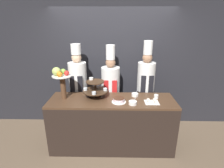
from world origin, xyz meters
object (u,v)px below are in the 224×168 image
(chef_center_right, at_px, (146,84))
(cake_round, at_px, (119,100))
(serving_bowl_far, at_px, (135,95))
(tiered_stand, at_px, (95,89))
(chef_center_left, at_px, (111,87))
(fruit_pedestal, at_px, (61,78))
(serving_bowl_near, at_px, (133,103))
(cake_square_tray, at_px, (152,102))
(chef_left, at_px, (78,84))
(cup_white, at_px, (156,97))

(chef_center_right, bearing_deg, cake_round, -130.12)
(cake_round, bearing_deg, serving_bowl_far, 40.68)
(tiered_stand, height_order, chef_center_right, chef_center_right)
(tiered_stand, xyz_separation_m, serving_bowl_far, (0.71, 0.06, -0.13))
(chef_center_left, relative_size, chef_center_right, 0.96)
(fruit_pedestal, bearing_deg, serving_bowl_near, -10.28)
(cake_square_tray, distance_m, chef_left, 1.51)
(serving_bowl_far, height_order, chef_left, chef_left)
(fruit_pedestal, distance_m, cake_square_tray, 1.58)
(serving_bowl_far, height_order, chef_center_left, chef_center_left)
(tiered_stand, distance_m, cake_round, 0.47)
(fruit_pedestal, distance_m, chef_center_right, 1.64)
(fruit_pedestal, xyz_separation_m, chef_center_left, (0.82, 0.52, -0.36))
(serving_bowl_far, bearing_deg, cake_square_tray, -46.04)
(serving_bowl_far, bearing_deg, tiered_stand, -175.20)
(cake_round, distance_m, serving_bowl_near, 0.24)
(chef_left, xyz_separation_m, chef_center_left, (0.65, 0.00, -0.06))
(serving_bowl_near, bearing_deg, fruit_pedestal, 169.72)
(cake_round, distance_m, chef_center_left, 0.67)
(serving_bowl_far, relative_size, chef_center_left, 0.09)
(cake_round, bearing_deg, cake_square_tray, -0.87)
(tiered_stand, xyz_separation_m, chef_left, (-0.40, 0.45, -0.08))
(chef_left, bearing_deg, fruit_pedestal, -108.03)
(cake_round, xyz_separation_m, chef_left, (-0.81, 0.65, 0.04))
(fruit_pedestal, bearing_deg, cup_white, 0.87)
(cake_round, height_order, serving_bowl_near, serving_bowl_near)
(tiered_stand, relative_size, cake_round, 1.84)
(cup_white, distance_m, cake_square_tray, 0.20)
(tiered_stand, bearing_deg, cake_square_tray, -11.89)
(fruit_pedestal, height_order, cake_square_tray, fruit_pedestal)
(cake_square_tray, bearing_deg, fruit_pedestal, 174.74)
(serving_bowl_near, bearing_deg, cake_square_tray, 13.48)
(cup_white, xyz_separation_m, chef_left, (-1.47, 0.49, 0.04))
(cup_white, relative_size, serving_bowl_far, 0.49)
(cake_square_tray, distance_m, serving_bowl_far, 0.36)
(serving_bowl_far, xyz_separation_m, chef_center_left, (-0.45, 0.40, -0.01))
(chef_center_left, bearing_deg, chef_left, -180.00)
(fruit_pedestal, xyz_separation_m, serving_bowl_near, (1.20, -0.22, -0.35))
(cup_white, bearing_deg, serving_bowl_far, 164.92)
(cake_square_tray, xyz_separation_m, serving_bowl_near, (-0.32, -0.08, 0.01))
(cake_round, xyz_separation_m, serving_bowl_near, (0.22, -0.09, -0.01))
(chef_left, bearing_deg, serving_bowl_far, -19.65)
(chef_left, bearing_deg, serving_bowl_near, -35.36)
(fruit_pedestal, relative_size, chef_left, 0.31)
(cup_white, bearing_deg, chef_center_right, 102.29)
(tiered_stand, bearing_deg, serving_bowl_far, 4.80)
(cake_round, relative_size, serving_bowl_far, 1.55)
(serving_bowl_near, height_order, chef_left, chef_left)
(tiered_stand, xyz_separation_m, chef_center_right, (0.96, 0.45, -0.07))
(tiered_stand, bearing_deg, chef_left, 131.16)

